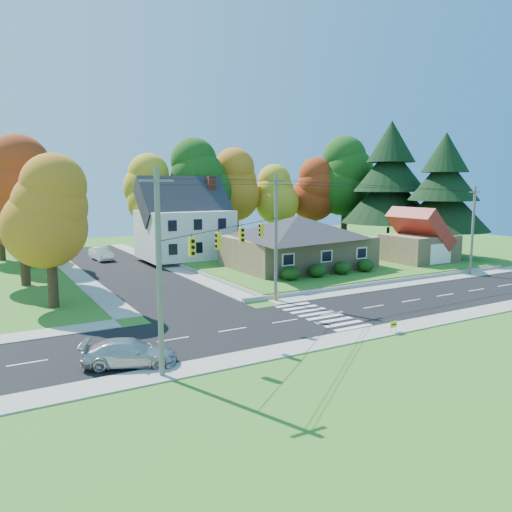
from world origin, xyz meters
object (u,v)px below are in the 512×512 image
(silver_sedan, at_px, (130,353))
(white_car, at_px, (101,254))
(ranch_house, at_px, (298,240))
(fire_hydrant, at_px, (277,296))

(silver_sedan, bearing_deg, white_car, 12.17)
(ranch_house, height_order, white_car, ranch_house)
(silver_sedan, relative_size, fire_hydrant, 5.42)
(white_car, height_order, fire_hydrant, white_car)
(ranch_house, bearing_deg, silver_sedan, -140.94)
(ranch_house, xyz_separation_m, fire_hydrant, (-9.38, -10.79, -2.85))
(ranch_house, bearing_deg, fire_hydrant, -131.00)
(ranch_house, distance_m, silver_sedan, 30.32)
(silver_sedan, distance_m, white_car, 37.45)
(silver_sedan, height_order, fire_hydrant, silver_sedan)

